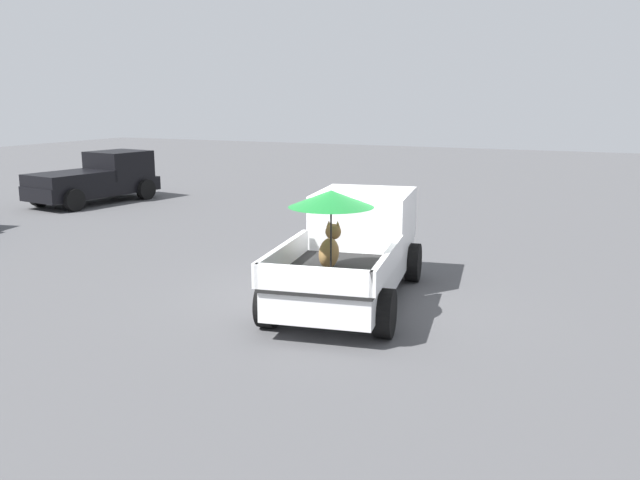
{
  "coord_description": "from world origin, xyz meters",
  "views": [
    {
      "loc": [
        -11.32,
        -4.63,
        3.77
      ],
      "look_at": [
        0.12,
        0.65,
        1.1
      ],
      "focal_mm": 37.86,
      "sensor_mm": 36.0,
      "label": 1
    }
  ],
  "objects": [
    {
      "name": "pickup_truck_main",
      "position": [
        0.4,
        0.07,
        0.99
      ],
      "size": [
        5.29,
        2.94,
        2.28
      ],
      "rotation": [
        0.0,
        0.0,
        0.17
      ],
      "color": "black",
      "rests_on": "ground"
    },
    {
      "name": "pickup_truck_red",
      "position": [
        7.53,
        13.0,
        0.87
      ],
      "size": [
        5.01,
        2.71,
        1.8
      ],
      "rotation": [
        0.0,
        0.0,
        -0.15
      ],
      "color": "black",
      "rests_on": "ground"
    },
    {
      "name": "ground_plane",
      "position": [
        0.0,
        0.0,
        0.0
      ],
      "size": [
        80.0,
        80.0,
        0.0
      ],
      "primitive_type": "plane",
      "color": "#4C4C4F"
    }
  ]
}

